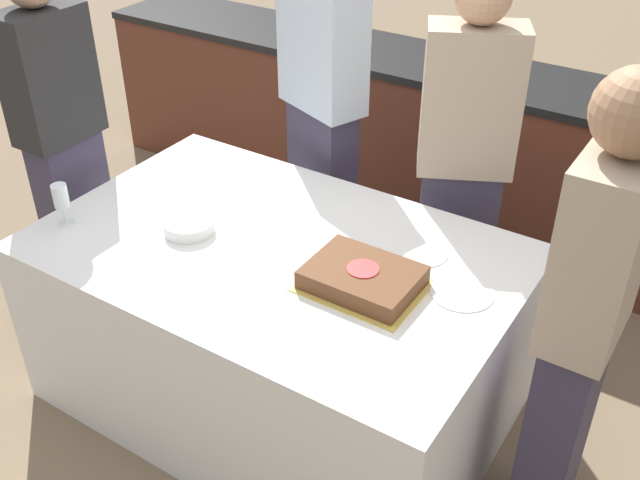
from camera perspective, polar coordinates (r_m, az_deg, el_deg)
name	(u,v)px	position (r m, az deg, el deg)	size (l,w,h in m)	color
ground_plane	(282,395)	(3.22, -2.94, -11.69)	(14.00, 14.00, 0.00)	#7A664C
back_counter	(454,149)	(4.14, 10.17, 6.85)	(4.40, 0.58, 0.92)	#5B2D1E
dining_table	(279,326)	(2.97, -3.15, -6.57)	(1.76, 1.13, 0.75)	white
cake	(363,278)	(2.53, 3.27, -2.89)	(0.41, 0.32, 0.07)	gold
plate_stack	(189,226)	(2.86, -9.95, 1.09)	(0.19, 0.19, 0.05)	white
wine_glass	(61,197)	(2.97, -19.15, 3.09)	(0.07, 0.07, 0.17)	white
side_plate_near_cake	(419,251)	(2.73, 7.56, -0.83)	(0.22, 0.22, 0.00)	white
side_plate_right_edge	(462,292)	(2.56, 10.77, -3.95)	(0.22, 0.22, 0.00)	white
person_cutting_cake	(463,165)	(3.13, 10.88, 5.67)	(0.43, 0.35, 1.64)	#383347
person_seated_left	(64,147)	(3.38, -18.95, 6.75)	(0.20, 0.35, 1.65)	#383347
person_seated_right	(583,325)	(2.31, 19.43, -6.14)	(0.23, 0.35, 1.66)	#383347
person_standing_back	(322,120)	(3.39, 0.19, 9.10)	(0.45, 0.33, 1.71)	#383347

